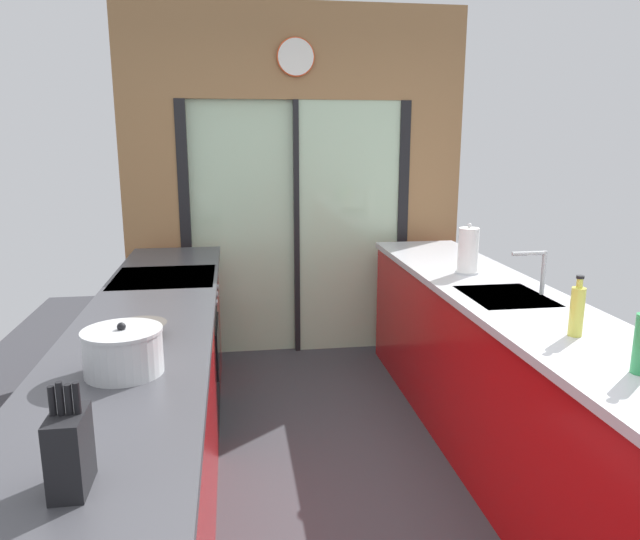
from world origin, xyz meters
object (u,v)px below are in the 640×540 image
Objects in this scene: soap_bottle_far at (577,310)px; knife_block at (70,450)px; paper_towel_roll at (468,251)px; stock_pot at (123,351)px; oven_range at (169,351)px; mixing_bowl at (140,330)px.

knife_block is at bearing -154.62° from soap_bottle_far.
stock_pot is at bearing -143.91° from paper_towel_roll.
paper_towel_roll is (1.80, -0.18, 0.60)m from oven_range.
stock_pot is at bearing 90.00° from knife_block.
oven_range is 1.90m from paper_towel_roll.
soap_bottle_far is 0.84× the size of paper_towel_roll.
mixing_bowl is 0.38m from stock_pot.
stock_pot is 1.79m from soap_bottle_far.
soap_bottle_far is 1.16m from paper_towel_roll.
knife_block is at bearing -131.63° from paper_towel_roll.
stock_pot is (0.00, -0.38, 0.05)m from mixing_bowl.
paper_towel_roll is at bearing 36.09° from stock_pot.
knife_block is at bearing -90.00° from mixing_bowl.
paper_towel_roll is at bearing 48.37° from knife_block.
oven_range is at bearing 90.48° from knife_block.
stock_pot is (0.02, -1.48, 0.54)m from oven_range.
stock_pot reaches higher than oven_range.
stock_pot is 2.20m from paper_towel_roll.
knife_block is (0.00, -1.09, 0.07)m from mixing_bowl.
oven_range is 3.01× the size of paper_towel_roll.
mixing_bowl is (0.02, -1.10, 0.50)m from oven_range.
oven_range is 2.25m from knife_block.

